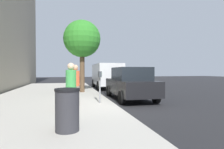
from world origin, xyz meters
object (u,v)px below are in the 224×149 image
parked_van_far (106,74)px  street_tree (82,39)px  parking_meter (100,80)px  trash_bin (67,110)px  pedestrian_at_meter (75,82)px  pedestrian_bystander (71,82)px  parked_sedan_near (130,83)px

parked_van_far → street_tree: street_tree is taller
parking_meter → parked_van_far: 8.20m
street_tree → trash_bin: size_ratio=4.79×
trash_bin → pedestrian_at_meter: bearing=-5.3°
trash_bin → parking_meter: bearing=-21.7°
street_tree → trash_bin: bearing=173.3°
street_tree → pedestrian_at_meter: bearing=172.3°
street_tree → pedestrian_bystander: bearing=171.7°
street_tree → parked_sedan_near: bearing=-140.4°
parked_van_far → pedestrian_at_meter: bearing=159.7°
street_tree → trash_bin: street_tree is taller
pedestrian_bystander → parked_van_far: 9.67m
pedestrian_bystander → parked_van_far: parked_van_far is taller
parked_sedan_near → trash_bin: size_ratio=4.38×
parking_meter → trash_bin: size_ratio=1.40×
parked_van_far → pedestrian_bystander: bearing=160.6°
parked_van_far → street_tree: size_ratio=1.08×
pedestrian_bystander → parking_meter: bearing=-14.8°
parking_meter → street_tree: size_ratio=0.29×
street_tree → parking_meter: bearing=-174.2°
parked_van_far → parked_sedan_near: bearing=180.0°
parking_meter → parked_sedan_near: bearing=-52.1°
pedestrian_at_meter → parking_meter: bearing=-14.8°
pedestrian_at_meter → street_tree: (4.68, -0.63, 2.57)m
parking_meter → street_tree: bearing=5.8°
parked_sedan_near → trash_bin: (-5.00, 3.33, -0.24)m
parked_sedan_near → street_tree: (2.90, 2.40, 2.81)m
parked_sedan_near → parked_van_far: (6.44, -0.00, 0.36)m
pedestrian_bystander → trash_bin: (-2.31, 0.12, -0.50)m
pedestrian_at_meter → pedestrian_bystander: (-0.91, 0.18, 0.02)m
pedestrian_at_meter → street_tree: bearing=54.4°
parked_van_far → trash_bin: (-11.44, 3.34, -0.60)m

